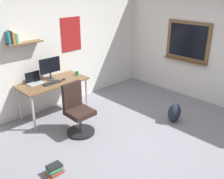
% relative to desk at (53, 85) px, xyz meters
% --- Properties ---
extents(ground_plane, '(5.20, 5.20, 0.00)m').
position_rel_desk_xyz_m(ground_plane, '(0.49, -2.03, -0.67)').
color(ground_plane, gray).
rests_on(ground_plane, ground).
extents(wall_back, '(5.00, 0.30, 2.60)m').
position_rel_desk_xyz_m(wall_back, '(0.48, 0.42, 0.63)').
color(wall_back, silver).
rests_on(wall_back, ground).
extents(wall_right, '(0.22, 5.00, 2.60)m').
position_rel_desk_xyz_m(wall_right, '(2.94, -2.01, 0.63)').
color(wall_right, silver).
rests_on(wall_right, ground).
extents(desk, '(1.38, 0.68, 0.75)m').
position_rel_desk_xyz_m(desk, '(0.00, 0.00, 0.00)').
color(desk, brown).
rests_on(desk, ground).
extents(office_chair, '(0.52, 0.52, 0.95)m').
position_rel_desk_xyz_m(office_chair, '(-0.07, -0.90, -0.27)').
color(office_chair, black).
rests_on(office_chair, ground).
extents(laptop, '(0.31, 0.21, 0.23)m').
position_rel_desk_xyz_m(laptop, '(-0.31, 0.16, 0.13)').
color(laptop, '#ADAFB5').
rests_on(laptop, desk).
extents(monitor_primary, '(0.46, 0.17, 0.46)m').
position_rel_desk_xyz_m(monitor_primary, '(0.03, 0.11, 0.34)').
color(monitor_primary, '#38383D').
rests_on(monitor_primary, desk).
extents(keyboard, '(0.37, 0.13, 0.02)m').
position_rel_desk_xyz_m(keyboard, '(-0.07, -0.08, 0.08)').
color(keyboard, black).
rests_on(keyboard, desk).
extents(computer_mouse, '(0.10, 0.06, 0.03)m').
position_rel_desk_xyz_m(computer_mouse, '(0.21, -0.08, 0.09)').
color(computer_mouse, '#262628').
rests_on(computer_mouse, desk).
extents(coffee_mug, '(0.08, 0.08, 0.09)m').
position_rel_desk_xyz_m(coffee_mug, '(0.59, -0.03, 0.12)').
color(coffee_mug, '#338C4C').
rests_on(coffee_mug, desk).
extents(backpack, '(0.32, 0.22, 0.39)m').
position_rel_desk_xyz_m(backpack, '(1.54, -1.94, -0.48)').
color(backpack, '#1E2333').
rests_on(backpack, ground).
extents(book_stack_on_floor, '(0.25, 0.20, 0.15)m').
position_rel_desk_xyz_m(book_stack_on_floor, '(-1.03, -1.57, -0.60)').
color(book_stack_on_floor, orange).
rests_on(book_stack_on_floor, ground).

